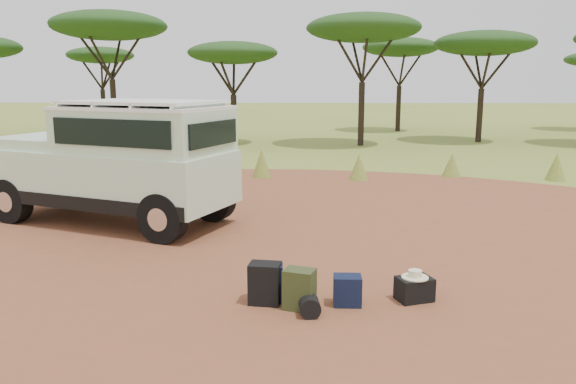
{
  "coord_description": "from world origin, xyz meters",
  "views": [
    {
      "loc": [
        1.29,
        -8.57,
        2.98
      ],
      "look_at": [
        1.03,
        1.4,
        1.0
      ],
      "focal_mm": 35.0,
      "sensor_mm": 36.0,
      "label": 1
    }
  ],
  "objects_px": {
    "backpack_black": "(265,284)",
    "backpack_olive": "(299,289)",
    "safari_vehicle": "(117,165)",
    "duffel_navy": "(347,291)",
    "hard_case": "(414,289)",
    "backpack_navy": "(268,283)"
  },
  "relations": [
    {
      "from": "duffel_navy",
      "to": "hard_case",
      "type": "distance_m",
      "value": 0.95
    },
    {
      "from": "hard_case",
      "to": "safari_vehicle",
      "type": "bearing_deg",
      "value": 122.8
    },
    {
      "from": "backpack_black",
      "to": "safari_vehicle",
      "type": "bearing_deg",
      "value": 135.06
    },
    {
      "from": "backpack_navy",
      "to": "duffel_navy",
      "type": "xyz_separation_m",
      "value": [
        1.07,
        -0.13,
        -0.05
      ]
    },
    {
      "from": "duffel_navy",
      "to": "hard_case",
      "type": "xyz_separation_m",
      "value": [
        0.94,
        0.19,
        -0.04
      ]
    },
    {
      "from": "safari_vehicle",
      "to": "hard_case",
      "type": "xyz_separation_m",
      "value": [
        5.44,
        -4.22,
        -1.09
      ]
    },
    {
      "from": "backpack_navy",
      "to": "backpack_olive",
      "type": "height_order",
      "value": "backpack_olive"
    },
    {
      "from": "safari_vehicle",
      "to": "backpack_black",
      "type": "xyz_separation_m",
      "value": [
        3.39,
        -4.37,
        -0.97
      ]
    },
    {
      "from": "safari_vehicle",
      "to": "duffel_navy",
      "type": "distance_m",
      "value": 6.39
    },
    {
      "from": "hard_case",
      "to": "backpack_navy",
      "type": "bearing_deg",
      "value": 162.23
    },
    {
      "from": "backpack_navy",
      "to": "backpack_black",
      "type": "bearing_deg",
      "value": -115.01
    },
    {
      "from": "duffel_navy",
      "to": "backpack_olive",
      "type": "bearing_deg",
      "value": -166.78
    },
    {
      "from": "backpack_black",
      "to": "backpack_olive",
      "type": "bearing_deg",
      "value": -13.91
    },
    {
      "from": "backpack_olive",
      "to": "duffel_navy",
      "type": "bearing_deg",
      "value": 31.15
    },
    {
      "from": "backpack_navy",
      "to": "hard_case",
      "type": "distance_m",
      "value": 2.01
    },
    {
      "from": "safari_vehicle",
      "to": "duffel_navy",
      "type": "relative_size",
      "value": 13.65
    },
    {
      "from": "backpack_olive",
      "to": "safari_vehicle",
      "type": "bearing_deg",
      "value": 148.67
    },
    {
      "from": "safari_vehicle",
      "to": "backpack_black",
      "type": "relative_size",
      "value": 9.96
    },
    {
      "from": "safari_vehicle",
      "to": "duffel_navy",
      "type": "xyz_separation_m",
      "value": [
        4.51,
        -4.41,
        -1.04
      ]
    },
    {
      "from": "backpack_navy",
      "to": "hard_case",
      "type": "relative_size",
      "value": 1.11
    },
    {
      "from": "backpack_black",
      "to": "backpack_olive",
      "type": "height_order",
      "value": "backpack_black"
    },
    {
      "from": "backpack_olive",
      "to": "hard_case",
      "type": "distance_m",
      "value": 1.62
    }
  ]
}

